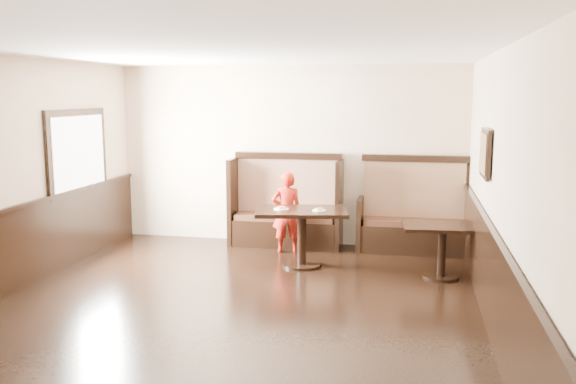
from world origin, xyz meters
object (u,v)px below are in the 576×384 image
(booth_main, at_px, (286,212))
(table_main, at_px, (302,223))
(table_neighbor, at_px, (442,238))
(booth_neighbor, at_px, (413,220))
(child, at_px, (287,212))

(booth_main, distance_m, table_main, 1.22)
(table_main, distance_m, table_neighbor, 1.88)
(table_main, bearing_deg, table_neighbor, -15.53)
(booth_neighbor, height_order, table_neighbor, booth_neighbor)
(booth_main, xyz_separation_m, table_main, (0.45, -1.13, 0.08))
(table_neighbor, bearing_deg, booth_neighbor, 101.09)
(booth_main, bearing_deg, booth_neighbor, -0.05)
(booth_neighbor, bearing_deg, table_main, -143.09)
(booth_main, bearing_deg, table_neighbor, -29.08)
(booth_main, xyz_separation_m, table_neighbor, (2.32, -1.29, -0.01))
(booth_main, bearing_deg, child, -77.29)
(table_neighbor, relative_size, child, 0.86)
(booth_main, height_order, booth_neighbor, same)
(booth_main, bearing_deg, table_main, -68.15)
(booth_main, relative_size, table_neighbor, 1.67)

